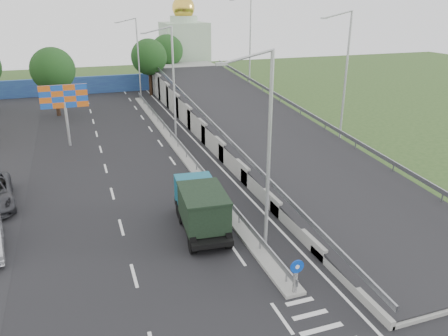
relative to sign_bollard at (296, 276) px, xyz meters
name	(u,v)px	position (x,y,z in m)	size (l,w,h in m)	color
ground	(320,328)	(0.00, -2.17, -1.03)	(160.00, 160.00, 0.00)	#2D4C1E
road_surface	(153,168)	(-3.00, 17.83, -1.03)	(26.00, 90.00, 0.04)	black
median	(178,148)	(0.00, 21.83, -0.93)	(1.00, 44.00, 0.20)	gray
overpass_ramp	(257,122)	(7.50, 21.83, 0.72)	(10.00, 50.00, 3.50)	gray
median_guardrail	(178,141)	(0.00, 21.83, -0.28)	(0.09, 44.00, 0.71)	gray
sign_bollard	(296,276)	(0.00, 0.00, 0.00)	(0.64, 0.23, 1.67)	black
lamp_post_near	(266,146)	(0.11, 3.83, 4.77)	(2.74, 0.18, 10.08)	#B2B5B7
lamp_post_mid	(171,79)	(0.11, 23.83, 4.77)	(2.74, 0.18, 10.08)	#B2B5B7
lamp_post_far	(137,54)	(0.11, 43.83, 4.77)	(2.74, 0.18, 10.08)	#B2B5B7
blue_wall	(103,84)	(-4.00, 49.83, 0.17)	(30.00, 0.50, 2.40)	navy
church	(185,46)	(10.00, 57.83, 4.28)	(7.00, 7.00, 13.80)	#B2CCAD
billboard	(64,100)	(-9.00, 25.83, 3.15)	(4.00, 0.24, 5.50)	#B2B5B7
tree_left_mid	(53,70)	(-10.00, 37.83, 4.14)	(4.80, 4.80, 7.60)	black
tree_median_far	(149,57)	(2.00, 45.83, 4.14)	(4.80, 4.80, 7.60)	black
tree_ramp_far	(167,51)	(6.00, 52.83, 4.14)	(4.80, 4.80, 7.60)	black
dump_truck	(201,206)	(-2.19, 7.20, 0.43)	(2.71, 6.17, 2.65)	black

